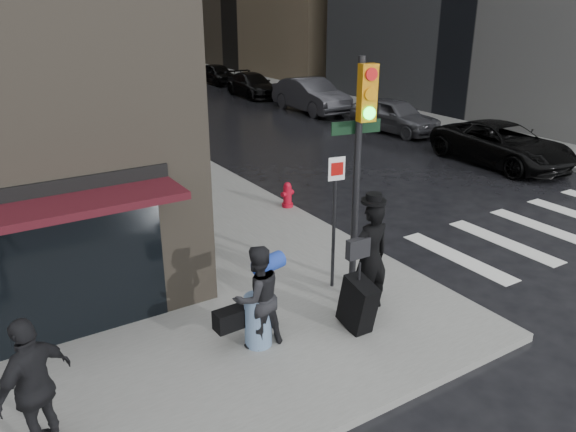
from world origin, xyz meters
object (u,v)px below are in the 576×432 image
(fire_hydrant, at_px, (287,196))
(parked_car_5, at_px, (179,64))
(parked_car_2, at_px, (311,95))
(parked_car_3, at_px, (253,85))
(parked_car_0, at_px, (503,144))
(man_greycoat, at_px, (35,387))
(traffic_light, at_px, (359,145))
(parked_car_4, at_px, (218,74))
(parked_car_6, at_px, (163,59))
(man_overcoat, at_px, (368,264))
(man_jeans, at_px, (257,297))
(parked_car_1, at_px, (395,115))

(fire_hydrant, relative_size, parked_car_5, 0.14)
(parked_car_2, distance_m, parked_car_3, 5.86)
(parked_car_0, bearing_deg, man_greycoat, -157.22)
(traffic_light, xyz_separation_m, parked_car_0, (10.18, 4.48, -2.27))
(parked_car_4, height_order, parked_car_6, parked_car_6)
(man_overcoat, xyz_separation_m, parked_car_4, (10.91, 28.83, -0.43))
(traffic_light, bearing_deg, man_jeans, -152.34)
(parked_car_5, bearing_deg, parked_car_6, 82.16)
(parked_car_3, relative_size, parked_car_5, 0.92)
(man_jeans, height_order, parked_car_0, man_jeans)
(man_greycoat, relative_size, parked_car_6, 0.38)
(man_jeans, height_order, parked_car_6, man_jeans)
(parked_car_1, relative_size, parked_car_2, 0.85)
(parked_car_1, relative_size, parked_car_6, 0.86)
(man_overcoat, bearing_deg, man_greycoat, 5.80)
(fire_hydrant, relative_size, parked_car_0, 0.13)
(parked_car_3, bearing_deg, parked_car_5, 92.89)
(parked_car_2, bearing_deg, man_overcoat, -120.63)
(traffic_light, xyz_separation_m, fire_hydrant, (1.30, 4.49, -2.53))
(fire_hydrant, distance_m, parked_car_0, 8.88)
(man_greycoat, relative_size, traffic_light, 0.43)
(parked_car_0, relative_size, parked_car_1, 1.20)
(man_greycoat, height_order, fire_hydrant, man_greycoat)
(fire_hydrant, bearing_deg, parked_car_1, 32.45)
(parked_car_0, bearing_deg, parked_car_4, 92.26)
(parked_car_5, bearing_deg, fire_hydrant, -105.42)
(traffic_light, distance_m, parked_car_2, 19.21)
(man_overcoat, distance_m, man_jeans, 2.16)
(parked_car_5, bearing_deg, parked_car_4, -84.79)
(traffic_light, height_order, parked_car_1, traffic_light)
(parked_car_2, bearing_deg, parked_car_6, 88.88)
(parked_car_6, bearing_deg, man_greycoat, -108.30)
(man_greycoat, distance_m, parked_car_6, 44.35)
(man_greycoat, xyz_separation_m, parked_car_2, (16.11, 17.54, -0.25))
(parked_car_1, bearing_deg, parked_car_2, 88.27)
(man_greycoat, bearing_deg, parked_car_6, -145.48)
(man_overcoat, bearing_deg, man_jeans, -2.67)
(traffic_light, relative_size, parked_car_2, 0.86)
(parked_car_1, height_order, parked_car_5, parked_car_5)
(parked_car_5, bearing_deg, parked_car_2, -88.58)
(parked_car_0, bearing_deg, parked_car_1, 89.94)
(man_jeans, distance_m, parked_car_5, 36.78)
(man_jeans, xyz_separation_m, man_greycoat, (-3.40, -0.58, 0.06))
(traffic_light, relative_size, parked_car_5, 0.87)
(parked_car_0, relative_size, parked_car_4, 1.32)
(man_overcoat, height_order, parked_car_3, man_overcoat)
(parked_car_4, xyz_separation_m, parked_car_6, (0.53, 11.71, 0.03))
(parked_car_0, height_order, parked_car_5, parked_car_5)
(man_overcoat, xyz_separation_m, parked_car_1, (10.94, 11.27, -0.37))
(parked_car_0, distance_m, parked_car_3, 17.57)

